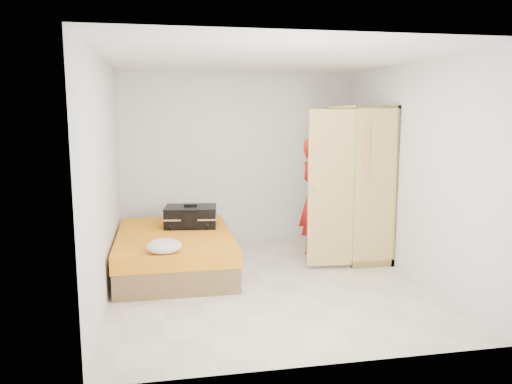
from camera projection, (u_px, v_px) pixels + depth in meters
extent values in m
plane|color=beige|center=(266.00, 283.00, 5.95)|extent=(4.00, 4.00, 0.00)
plane|color=white|center=(267.00, 59.00, 5.54)|extent=(4.00, 4.00, 0.00)
cube|color=white|center=(239.00, 159.00, 7.68)|extent=(3.60, 0.02, 2.60)
cube|color=white|center=(321.00, 207.00, 3.80)|extent=(3.60, 0.02, 2.60)
cube|color=white|center=(104.00, 179.00, 5.41)|extent=(0.02, 4.00, 2.60)
cube|color=white|center=(411.00, 171.00, 6.08)|extent=(0.02, 4.00, 2.60)
cube|color=brown|center=(175.00, 259.00, 6.39)|extent=(1.40, 2.00, 0.30)
cube|color=orange|center=(175.00, 240.00, 6.35)|extent=(1.42, 2.02, 0.20)
cube|color=tan|center=(376.00, 182.00, 6.98)|extent=(0.04, 1.20, 2.10)
cube|color=tan|center=(376.00, 188.00, 6.37)|extent=(0.58, 0.04, 2.10)
cube|color=tan|center=(343.00, 177.00, 7.50)|extent=(0.58, 0.04, 2.10)
cube|color=tan|center=(361.00, 107.00, 6.77)|extent=(0.58, 1.20, 0.04)
cube|color=tan|center=(356.00, 252.00, 7.09)|extent=(0.58, 1.20, 0.10)
cube|color=tan|center=(332.00, 180.00, 7.18)|extent=(0.04, 0.59, 2.00)
cube|color=tan|center=(331.00, 189.00, 6.31)|extent=(0.59, 0.10, 2.00)
cylinder|color=#B2B2B7|center=(360.00, 119.00, 6.80)|extent=(0.02, 1.10, 0.02)
imported|color=red|center=(315.00, 198.00, 6.87)|extent=(0.49, 0.66, 1.68)
cube|color=black|center=(191.00, 216.00, 6.67)|extent=(0.73, 0.57, 0.27)
cube|color=black|center=(191.00, 205.00, 6.65)|extent=(0.18, 0.07, 0.03)
ellipsoid|color=white|center=(164.00, 246.00, 5.43)|extent=(0.38, 0.38, 0.15)
cube|color=white|center=(179.00, 215.00, 7.17)|extent=(0.51, 0.28, 0.09)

